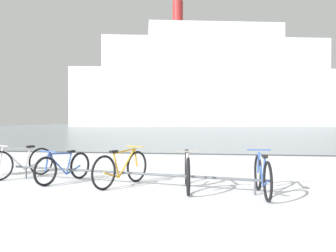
% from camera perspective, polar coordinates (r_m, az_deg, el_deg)
% --- Properties ---
extents(ground, '(80.00, 132.00, 0.08)m').
position_cam_1_polar(ground, '(58.10, 5.95, -0.24)').
color(ground, white).
extents(bike_rack, '(5.81, 1.22, 0.31)m').
position_cam_1_polar(bike_rack, '(7.57, -6.71, -7.65)').
color(bike_rack, '#4C5156').
rests_on(bike_rack, ground).
extents(bicycle_0, '(0.90, 1.57, 0.81)m').
position_cam_1_polar(bicycle_0, '(9.26, -22.79, -5.50)').
color(bicycle_0, black).
rests_on(bicycle_0, ground).
extents(bicycle_1, '(0.70, 1.59, 0.74)m').
position_cam_1_polar(bicycle_1, '(8.28, -16.62, -6.48)').
color(bicycle_1, black).
rests_on(bicycle_1, ground).
extents(bicycle_2, '(0.80, 1.64, 0.82)m').
position_cam_1_polar(bicycle_2, '(7.60, -7.58, -6.85)').
color(bicycle_2, black).
rests_on(bicycle_2, ground).
extents(bicycle_3, '(0.46, 1.76, 0.83)m').
position_cam_1_polar(bicycle_3, '(7.10, 3.14, -7.38)').
color(bicycle_3, black).
rests_on(bicycle_3, ground).
extents(bicycle_4, '(0.46, 1.71, 0.83)m').
position_cam_1_polar(bicycle_4, '(6.83, 15.11, -7.79)').
color(bicycle_4, black).
rests_on(bicycle_4, ground).
extents(ferry_ship, '(58.34, 23.08, 24.45)m').
position_cam_1_polar(ferry_ship, '(70.71, 8.21, 6.70)').
color(ferry_ship, white).
rests_on(ferry_ship, ground).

